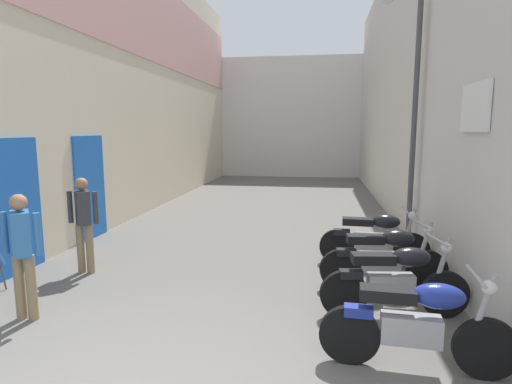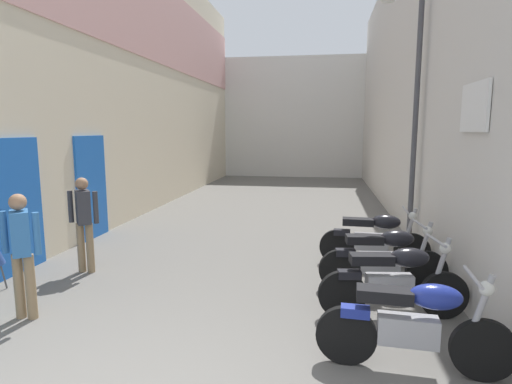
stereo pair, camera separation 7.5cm
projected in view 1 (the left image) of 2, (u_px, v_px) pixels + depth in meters
ground_plane at (256, 228)px, 9.93m from camera, size 34.04×34.04×0.00m
building_left at (142, 75)px, 11.80m from camera, size 0.45×18.04×7.64m
building_right at (403, 81)px, 10.82m from camera, size 0.45×18.04×7.16m
building_far_end at (291, 118)px, 21.25m from camera, size 9.75×2.00×5.81m
motorcycle_nearest at (418, 322)px, 3.99m from camera, size 1.85×0.58×1.04m
motorcycle_second at (396, 279)px, 5.16m from camera, size 1.84×0.58×1.04m
motorcycle_third at (385, 257)px, 6.05m from camera, size 1.85×0.58×1.04m
motorcycle_fourth at (375, 237)px, 7.16m from camera, size 1.85×0.58×1.04m
pedestrian_by_doorway at (22, 247)px, 5.04m from camera, size 0.52×0.39×1.57m
pedestrian_mid_alley at (83, 218)px, 6.73m from camera, size 0.52×0.39×1.57m
street_lamp at (410, 105)px, 7.85m from camera, size 0.79×0.18×4.79m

